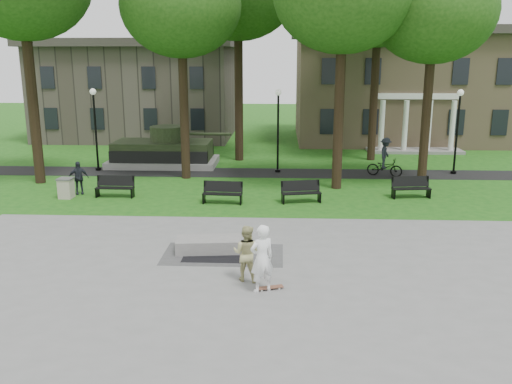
{
  "coord_description": "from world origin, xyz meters",
  "views": [
    {
      "loc": [
        0.68,
        -18.32,
        6.42
      ],
      "look_at": [
        -0.26,
        1.85,
        1.4
      ],
      "focal_mm": 38.0,
      "sensor_mm": 36.0,
      "label": 1
    }
  ],
  "objects_px": {
    "park_bench_0": "(115,186)",
    "trash_bin": "(66,188)",
    "friend_watching": "(246,253)",
    "cyclist": "(385,161)",
    "concrete_block": "(209,245)",
    "skateboarder": "(262,259)"
  },
  "relations": [
    {
      "from": "trash_bin",
      "to": "concrete_block",
      "type": "bearing_deg",
      "value": -42.03
    },
    {
      "from": "concrete_block",
      "to": "park_bench_0",
      "type": "xyz_separation_m",
      "value": [
        -5.41,
        7.23,
        0.28
      ]
    },
    {
      "from": "trash_bin",
      "to": "cyclist",
      "type": "bearing_deg",
      "value": 19.43
    },
    {
      "from": "concrete_block",
      "to": "cyclist",
      "type": "bearing_deg",
      "value": 56.73
    },
    {
      "from": "park_bench_0",
      "to": "trash_bin",
      "type": "relative_size",
      "value": 1.89
    },
    {
      "from": "park_bench_0",
      "to": "friend_watching",
      "type": "bearing_deg",
      "value": -53.18
    },
    {
      "from": "skateboarder",
      "to": "friend_watching",
      "type": "distance_m",
      "value": 0.94
    },
    {
      "from": "cyclist",
      "to": "trash_bin",
      "type": "distance_m",
      "value": 16.79
    },
    {
      "from": "cyclist",
      "to": "trash_bin",
      "type": "height_order",
      "value": "cyclist"
    },
    {
      "from": "park_bench_0",
      "to": "trash_bin",
      "type": "xyz_separation_m",
      "value": [
        -2.24,
        -0.34,
        -0.04
      ]
    },
    {
      "from": "concrete_block",
      "to": "skateboarder",
      "type": "bearing_deg",
      "value": -59.19
    },
    {
      "from": "concrete_block",
      "to": "park_bench_0",
      "type": "distance_m",
      "value": 9.03
    },
    {
      "from": "friend_watching",
      "to": "cyclist",
      "type": "relative_size",
      "value": 0.78
    },
    {
      "from": "friend_watching",
      "to": "trash_bin",
      "type": "bearing_deg",
      "value": -30.97
    },
    {
      "from": "cyclist",
      "to": "friend_watching",
      "type": "bearing_deg",
      "value": 177.73
    },
    {
      "from": "park_bench_0",
      "to": "trash_bin",
      "type": "height_order",
      "value": "park_bench_0"
    },
    {
      "from": "friend_watching",
      "to": "park_bench_0",
      "type": "distance_m",
      "value": 11.84
    },
    {
      "from": "concrete_block",
      "to": "trash_bin",
      "type": "relative_size",
      "value": 2.29
    },
    {
      "from": "concrete_block",
      "to": "skateboarder",
      "type": "distance_m",
      "value": 3.82
    },
    {
      "from": "skateboarder",
      "to": "trash_bin",
      "type": "xyz_separation_m",
      "value": [
        -9.56,
        10.11,
        -0.52
      ]
    },
    {
      "from": "park_bench_0",
      "to": "trash_bin",
      "type": "distance_m",
      "value": 2.26
    },
    {
      "from": "cyclist",
      "to": "trash_bin",
      "type": "relative_size",
      "value": 2.25
    }
  ]
}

